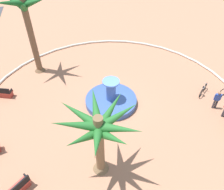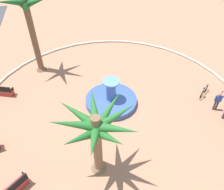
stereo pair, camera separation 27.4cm
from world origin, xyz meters
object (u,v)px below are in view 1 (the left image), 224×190
at_px(palm_tree_by_curb, 99,130).
at_px(person_cyclist_helmet, 217,99).
at_px(palm_tree_near_fountain, 27,18).
at_px(bench_north, 3,93).
at_px(bicycle_red_frame, 203,90).
at_px(fountain, 111,100).
at_px(bench_southeast, 17,190).

bearing_deg(palm_tree_by_curb, person_cyclist_helmet, -72.20).
relative_size(palm_tree_near_fountain, bench_north, 4.20).
relative_size(bicycle_red_frame, person_cyclist_helmet, 0.84).
bearing_deg(palm_tree_by_curb, fountain, -19.15).
bearing_deg(palm_tree_near_fountain, bench_north, 136.06).
relative_size(fountain, bench_southeast, 2.56).
bearing_deg(person_cyclist_helmet, bench_north, 71.88).
bearing_deg(bench_north, fountain, -108.64).
xyz_separation_m(palm_tree_near_fountain, bench_north, (-3.02, 2.91, -4.70)).
bearing_deg(palm_tree_near_fountain, fountain, -137.15).
relative_size(palm_tree_near_fountain, person_cyclist_helmet, 4.34).
distance_m(palm_tree_by_curb, bench_southeast, 5.76).
bearing_deg(bench_southeast, person_cyclist_helmet, -76.51).
bearing_deg(palm_tree_by_curb, bench_north, 38.03).
bearing_deg(bench_north, palm_tree_near_fountain, -43.94).
relative_size(bench_north, bicycle_red_frame, 1.23).
distance_m(fountain, bench_north, 8.77).
bearing_deg(palm_tree_by_curb, bench_southeast, 94.49).
height_order(palm_tree_by_curb, bicycle_red_frame, palm_tree_by_curb).
height_order(bench_north, bench_southeast, same).
bearing_deg(fountain, bicycle_red_frame, -94.96).
distance_m(fountain, person_cyclist_helmet, 7.94).
xyz_separation_m(bench_southeast, bicycle_red_frame, (5.13, -14.20, 0.04)).
bearing_deg(bench_north, palm_tree_by_curb, -141.97).
xyz_separation_m(palm_tree_by_curb, bicycle_red_frame, (4.76, -9.46, -3.21)).
bearing_deg(bench_southeast, fountain, -48.85).
bearing_deg(bench_southeast, bench_north, 11.10).
distance_m(fountain, bench_southeast, 8.79).
relative_size(palm_tree_by_curb, bicycle_red_frame, 3.48).
relative_size(palm_tree_by_curb, bench_north, 2.82).
height_order(fountain, bench_north, fountain).
height_order(fountain, person_cyclist_helmet, fountain).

